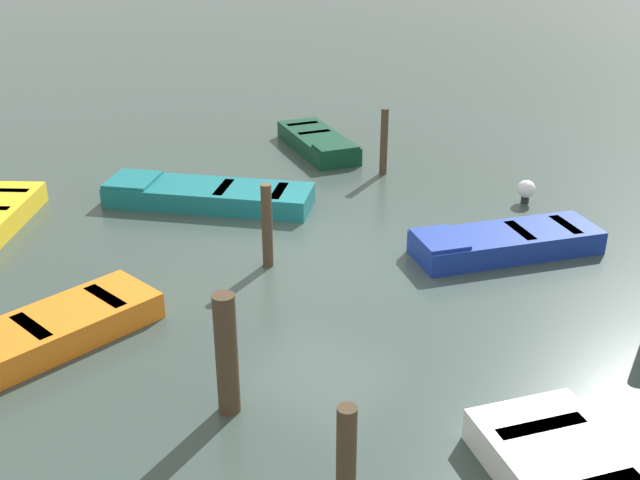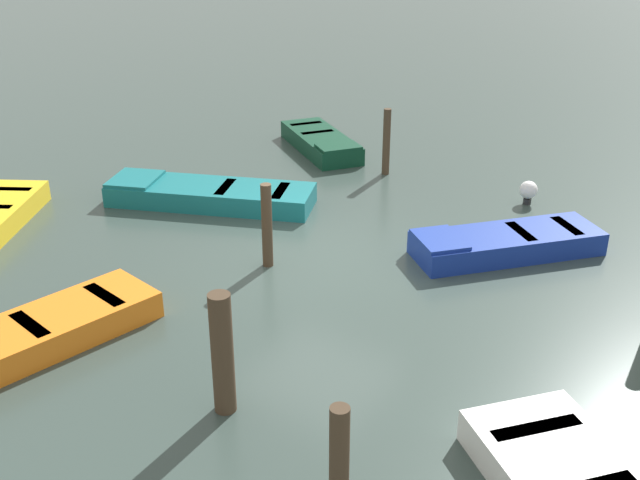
% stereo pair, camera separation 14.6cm
% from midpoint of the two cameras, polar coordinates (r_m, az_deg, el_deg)
% --- Properties ---
extents(ground_plane, '(80.00, 80.00, 0.00)m').
position_cam_midpoint_polar(ground_plane, '(13.14, 0.32, -1.39)').
color(ground_plane, '#33423D').
extents(rowboat_teal, '(4.23, 2.65, 0.46)m').
position_cam_midpoint_polar(rowboat_teal, '(15.48, -7.98, 3.41)').
color(rowboat_teal, '#14666B').
rests_on(rowboat_teal, ground_plane).
extents(rowboat_blue, '(2.95, 3.17, 0.46)m').
position_cam_midpoint_polar(rowboat_blue, '(13.61, 13.93, -0.19)').
color(rowboat_blue, navy).
rests_on(rowboat_blue, ground_plane).
extents(rowboat_orange, '(1.87, 4.32, 0.46)m').
position_cam_midpoint_polar(rowboat_orange, '(11.13, -21.92, -7.29)').
color(rowboat_orange, orange).
rests_on(rowboat_orange, ground_plane).
extents(rowboat_dark_green, '(2.96, 2.52, 0.46)m').
position_cam_midpoint_polar(rowboat_dark_green, '(18.57, 0.30, 7.30)').
color(rowboat_dark_green, '#0C3823').
rests_on(rowboat_dark_green, ground_plane).
extents(mooring_piling_mid_left, '(0.27, 0.27, 1.59)m').
position_cam_midpoint_polar(mooring_piling_mid_left, '(9.18, -6.81, -8.41)').
color(mooring_piling_mid_left, '#423323').
rests_on(mooring_piling_mid_left, ground_plane).
extents(mooring_piling_far_left, '(0.16, 0.16, 1.47)m').
position_cam_midpoint_polar(mooring_piling_far_left, '(16.91, 5.21, 7.27)').
color(mooring_piling_far_left, '#423323').
rests_on(mooring_piling_far_left, ground_plane).
extents(mooring_piling_near_left, '(0.18, 0.18, 1.45)m').
position_cam_midpoint_polar(mooring_piling_near_left, '(12.63, -3.64, 1.07)').
color(mooring_piling_near_left, '#423323').
rests_on(mooring_piling_near_left, ground_plane).
extents(mooring_piling_center, '(0.21, 0.21, 1.21)m').
position_cam_midpoint_polar(mooring_piling_center, '(7.98, 1.99, -15.83)').
color(mooring_piling_center, '#423323').
rests_on(mooring_piling_center, ground_plane).
extents(marker_buoy, '(0.36, 0.36, 0.48)m').
position_cam_midpoint_polar(marker_buoy, '(15.89, 15.48, 3.56)').
color(marker_buoy, '#262626').
rests_on(marker_buoy, ground_plane).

